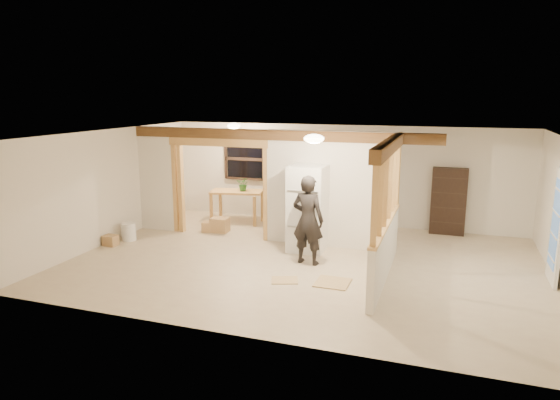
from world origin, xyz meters
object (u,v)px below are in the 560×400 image
at_px(shop_vac, 169,212).
at_px(bookshelf, 448,201).
at_px(refrigerator, 308,208).
at_px(work_table, 237,206).
at_px(woman, 308,220).

bearing_deg(shop_vac, bookshelf, 9.67).
height_order(refrigerator, shop_vac, refrigerator).
bearing_deg(bookshelf, work_table, -173.69).
xyz_separation_m(woman, work_table, (-2.62, 2.53, -0.46)).
bearing_deg(shop_vac, work_table, 19.59).
relative_size(work_table, bookshelf, 0.83).
xyz_separation_m(woman, shop_vac, (-4.28, 1.93, -0.61)).
distance_m(shop_vac, bookshelf, 6.94).
distance_m(refrigerator, woman, 0.86).
relative_size(woman, work_table, 1.34).
bearing_deg(refrigerator, bookshelf, 39.24).
bearing_deg(work_table, woman, -56.00).
xyz_separation_m(shop_vac, bookshelf, (6.82, 1.16, 0.52)).
height_order(woman, work_table, woman).
bearing_deg(refrigerator, woman, -73.78).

